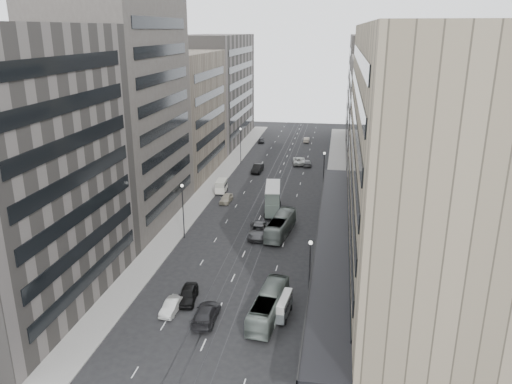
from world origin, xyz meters
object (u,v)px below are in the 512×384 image
Objects in this scene: double_decker at (273,198)px; sedan_2 at (258,231)px; bus_near at (269,305)px; sedan_1 at (172,306)px; panel_van at (221,186)px; bus_far at (281,225)px; pedestrian at (345,362)px; vw_microbus at (280,305)px; sedan_0 at (188,295)px.

sedan_2 is at bearing -100.35° from double_decker.
bus_near is 21.92m from sedan_2.
bus_near is 32.16m from double_decker.
sedan_2 is at bearing 78.61° from sedan_1.
panel_van is 21.76m from sedan_2.
bus_near is 22.72m from bus_far.
double_decker is 4.39× the size of pedestrian.
double_decker is at bearing 105.01° from vw_microbus.
bus_far is at bearing -80.30° from bus_near.
sedan_2 reaches higher than sedan_1.
double_decker is 1.81× the size of sedan_0.
double_decker is 2.16× the size of panel_van.
vw_microbus is 0.95× the size of sedan_0.
pedestrian is at bearing 114.75° from bus_far.
vw_microbus reaches higher than sedan_0.
sedan_2 is at bearing -65.53° from panel_van.
panel_van is 41.67m from sedan_1.
bus_far is at bearing 102.57° from vw_microbus.
bus_far is at bearing -56.85° from panel_van.
bus_near is 5.19× the size of pedestrian.
double_decker is (-2.46, 9.23, 1.04)m from bus_far.
double_decker is 2.07× the size of sedan_1.
bus_near is 43.26m from panel_van.
bus_far is 1.68× the size of sedan_2.
pedestrian is at bearing -70.98° from sedan_2.
sedan_2 is at bearing 29.15° from bus_far.
sedan_1 is at bearing 76.38° from bus_far.
sedan_1 is (-1.08, -2.48, -0.12)m from sedan_0.
bus_near reaches higher than sedan_0.
vw_microbus is at bearing -78.88° from sedan_2.
pedestrian is at bearing -17.47° from sedan_1.
pedestrian reaches higher than sedan_0.
sedan_0 is 19.97m from pedestrian.
sedan_0 is 20.33m from sedan_2.
vw_microbus is 0.73× the size of sedan_2.
double_decker is at bearing 82.10° from sedan_1.
vw_microbus is 10.73m from pedestrian.
sedan_1 is 0.67× the size of sedan_2.
panel_van is at bearing 99.44° from sedan_1.
panel_van is 0.95× the size of sedan_1.
pedestrian is at bearing -35.27° from sedan_0.
pedestrian is (11.90, -39.87, -1.35)m from double_decker.
bus_far is 5.29× the size of pedestrian.
double_decker reaches higher than sedan_0.
vw_microbus reaches higher than sedan_2.
sedan_0 is at bearing -85.70° from panel_van.
double_decker is 41.63m from pedestrian.
bus_far is 22.39m from panel_van.
bus_near reaches higher than vw_microbus.
bus_far reaches higher than sedan_1.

